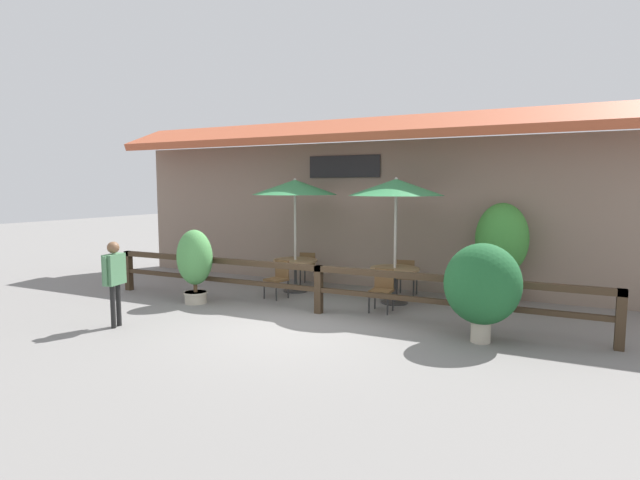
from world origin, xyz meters
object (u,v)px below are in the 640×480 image
(potted_plant_small_flowering, at_px, (195,261))
(dining_table_middle, at_px, (395,275))
(potted_plant_corner_fern, at_px, (482,285))
(pedestrian, at_px, (114,272))
(patio_umbrella_near, at_px, (295,187))
(patio_umbrella_middle, at_px, (396,188))
(chair_middle_streetside, at_px, (382,288))
(chair_near_wallside, at_px, (309,267))
(potted_plant_broad_leaf, at_px, (502,244))
(chair_middle_wallside, at_px, (407,276))
(chair_near_streetside, at_px, (278,277))
(dining_table_near, at_px, (295,266))

(potted_plant_small_flowering, bearing_deg, dining_table_middle, 26.06)
(potted_plant_corner_fern, xyz_separation_m, pedestrian, (-5.98, -1.95, 0.05))
(patio_umbrella_near, relative_size, patio_umbrella_middle, 1.00)
(potted_plant_corner_fern, bearing_deg, patio_umbrella_near, 154.92)
(chair_middle_streetside, bearing_deg, patio_umbrella_middle, 87.65)
(chair_near_wallside, distance_m, dining_table_middle, 2.73)
(patio_umbrella_near, height_order, pedestrian, patio_umbrella_near)
(patio_umbrella_near, distance_m, chair_middle_streetside, 3.34)
(patio_umbrella_near, distance_m, potted_plant_small_flowering, 2.88)
(chair_near_wallside, distance_m, chair_middle_streetside, 3.09)
(potted_plant_broad_leaf, height_order, pedestrian, potted_plant_broad_leaf)
(dining_table_middle, relative_size, potted_plant_small_flowering, 0.66)
(patio_umbrella_middle, height_order, potted_plant_broad_leaf, patio_umbrella_middle)
(patio_umbrella_near, bearing_deg, potted_plant_broad_leaf, 10.84)
(chair_near_wallside, height_order, potted_plant_broad_leaf, potted_plant_broad_leaf)
(patio_umbrella_near, xyz_separation_m, chair_middle_wallside, (2.54, 0.66, -2.00))
(chair_near_streetside, distance_m, chair_near_wallside, 1.61)
(dining_table_near, height_order, chair_middle_streetside, chair_middle_streetside)
(dining_table_near, height_order, chair_middle_wallside, chair_middle_wallside)
(patio_umbrella_near, height_order, chair_near_streetside, patio_umbrella_near)
(patio_umbrella_near, height_order, chair_middle_wallside, patio_umbrella_near)
(dining_table_near, bearing_deg, chair_middle_streetside, -20.45)
(patio_umbrella_near, distance_m, dining_table_near, 1.86)
(dining_table_middle, bearing_deg, dining_table_near, 176.88)
(dining_table_near, distance_m, potted_plant_broad_leaf, 4.67)
(dining_table_near, bearing_deg, potted_plant_broad_leaf, 10.84)
(chair_middle_streetside, bearing_deg, dining_table_near, 157.51)
(patio_umbrella_middle, bearing_deg, chair_near_wallside, 159.78)
(chair_near_streetside, height_order, chair_middle_streetside, same)
(patio_umbrella_middle, xyz_separation_m, potted_plant_broad_leaf, (2.04, 1.01, -1.20))
(chair_near_wallside, height_order, potted_plant_small_flowering, potted_plant_small_flowering)
(potted_plant_small_flowering, bearing_deg, pedestrian, -91.50)
(dining_table_middle, xyz_separation_m, potted_plant_broad_leaf, (2.04, 1.01, 0.66))
(potted_plant_corner_fern, relative_size, pedestrian, 1.05)
(dining_table_middle, distance_m, chair_middle_wallside, 0.81)
(chair_near_streetside, xyz_separation_m, potted_plant_broad_leaf, (4.54, 1.68, 0.81))
(chair_near_wallside, bearing_deg, patio_umbrella_middle, 149.32)
(patio_umbrella_middle, xyz_separation_m, dining_table_middle, (0.00, 0.00, -1.86))
(chair_near_wallside, relative_size, chair_middle_wallside, 1.00)
(chair_middle_wallside, relative_size, potted_plant_broad_leaf, 0.39)
(potted_plant_small_flowering, bearing_deg, patio_umbrella_middle, 26.06)
(potted_plant_small_flowering, bearing_deg, chair_near_wallside, 65.48)
(dining_table_middle, relative_size, chair_middle_wallside, 1.24)
(patio_umbrella_near, relative_size, chair_middle_streetside, 3.17)
(patio_umbrella_near, bearing_deg, chair_near_streetside, -89.70)
(chair_near_wallside, relative_size, potted_plant_corner_fern, 0.53)
(chair_near_streetside, bearing_deg, chair_middle_wallside, 43.65)
(patio_umbrella_near, bearing_deg, potted_plant_small_flowering, -123.60)
(patio_umbrella_near, xyz_separation_m, dining_table_middle, (2.50, -0.14, -1.86))
(patio_umbrella_middle, distance_m, potted_plant_small_flowering, 4.55)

